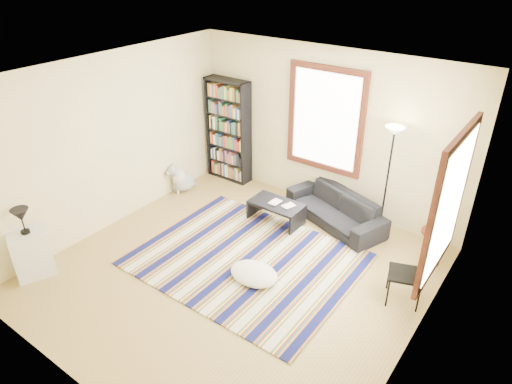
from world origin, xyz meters
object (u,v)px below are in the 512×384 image
Objects in this scene: floor_cushion at (254,274)px; white_cabinet at (32,254)px; bookshelf at (228,131)px; floor_lamp at (386,184)px; sofa at (335,208)px; folding_chair at (406,274)px; dog at (184,177)px; side_table at (433,247)px; coffee_table at (276,212)px.

floor_cushion is 3.15m from white_cabinet.
bookshelf reaches higher than white_cabinet.
bookshelf is at bearing 177.03° from floor_lamp.
white_cabinet is at bearing -146.22° from floor_cushion.
folding_chair is at bearing -16.77° from sofa.
floor_cushion is 1.27× the size of dog.
floor_lamp reaches higher than sofa.
side_table is (0.91, -0.26, -0.66)m from floor_lamp.
side_table reaches higher than sofa.
floor_cushion is at bearing -76.23° from sofa.
white_cabinet is at bearing -141.32° from side_table.
dog reaches higher than floor_cushion.
bookshelf reaches higher than coffee_table.
sofa is 4.71m from white_cabinet.
floor_lamp is at bearing 32.08° from dog.
floor_cushion is at bearing -45.02° from bookshelf.
dog is at bearing 153.11° from floor_cushion.
sofa is 3.19× the size of dog.
side_table is at bearing 26.46° from dog.
folding_chair is at bearing 23.73° from floor_cushion.
floor_lamp is at bearing 103.35° from folding_chair.
dog reaches higher than side_table.
sofa is 2.63m from bookshelf.
bookshelf reaches higher than folding_chair.
floor_lamp is (0.77, 0.10, 0.67)m from sofa.
dog reaches higher than coffee_table.
floor_cushion is 1.03× the size of white_cabinet.
folding_chair is 5.13m from white_cabinet.
dog is (-0.36, -0.95, -0.72)m from bookshelf.
dog is (-2.86, -0.68, 0.02)m from sofa.
white_cabinet reaches higher than sofa.
coffee_table is 1.67× the size of side_table.
folding_chair reaches higher than white_cabinet.
floor_cushion is 0.84× the size of folding_chair.
white_cabinet reaches higher than side_table.
bookshelf is 2.86× the size of white_cabinet.
coffee_table is at bearing -125.17° from sofa.
coffee_table is at bearing 112.34° from floor_cushion.
sofa is at bearing 83.82° from floor_cushion.
floor_lamp is 3.44× the size of side_table.
white_cabinet is (-4.45, -2.55, -0.08)m from folding_chair.
floor_lamp is at bearing 65.11° from floor_cushion.
folding_chair is (2.44, -0.64, 0.25)m from coffee_table.
sofa is 1.02m from floor_lamp.
floor_lamp is at bearing -2.97° from bookshelf.
dog is (-4.54, -0.52, 0.01)m from side_table.
side_table is at bearing 9.27° from coffee_table.
coffee_table reaches higher than floor_cushion.
sofa is at bearing 174.47° from side_table.
floor_cushion is 2.66m from side_table.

